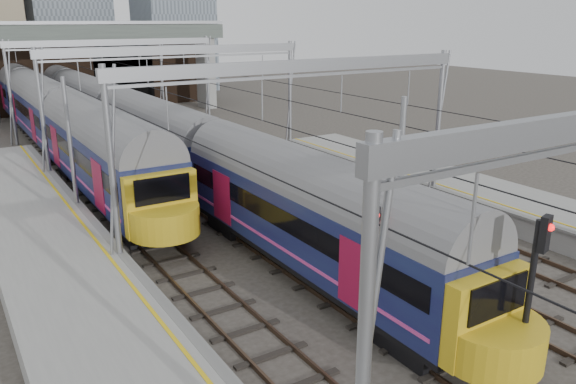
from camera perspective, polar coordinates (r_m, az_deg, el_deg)
ground at (r=20.00m, az=14.53°, el=-11.62°), size 160.00×160.00×0.00m
platform_left at (r=17.03m, az=-17.85°, el=-15.24°), size 4.32×55.00×1.12m
tracks at (r=31.23m, az=-5.65°, el=-0.47°), size 14.40×80.00×0.22m
overhead_line at (r=35.82m, az=-10.75°, el=12.28°), size 16.80×80.00×8.00m
retaining_wall at (r=65.48m, az=-19.65°, el=11.74°), size 28.00×2.75×9.00m
overbridge at (r=59.23m, az=-19.93°, el=14.10°), size 28.00×3.00×9.25m
train_main at (r=43.05m, az=-16.85°, el=7.21°), size 2.87×66.23×4.91m
train_second at (r=48.72m, az=-23.62°, el=7.77°), size 3.10×53.72×5.23m
signal_near_left at (r=16.29m, az=8.24°, el=-6.80°), size 0.36×0.46×4.52m
signal_near_centre at (r=15.29m, az=23.63°, el=-8.71°), size 0.39×0.47×5.01m
equip_cover_a at (r=21.87m, az=11.65°, el=-8.63°), size 1.06×0.83×0.11m
equip_cover_b at (r=25.41m, az=-4.21°, el=-4.58°), size 0.84×0.61×0.10m
equip_cover_c at (r=26.40m, az=7.58°, el=-3.81°), size 1.13×0.96×0.11m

